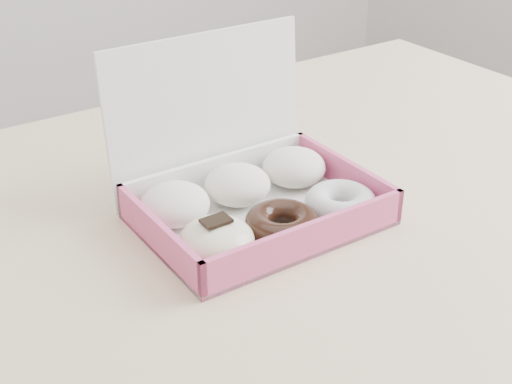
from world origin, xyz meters
TOP-DOWN VIEW (x-y plane):
  - table at (0.00, 0.00)m, footprint 1.20×0.80m
  - donut_box at (-0.05, -0.02)m, footprint 0.27×0.22m

SIDE VIEW (x-z plane):
  - table at x=0.00m, z-range 0.30..1.05m
  - donut_box at x=-0.05m, z-range 0.68..0.88m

